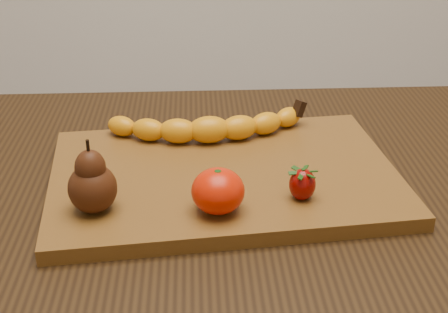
{
  "coord_description": "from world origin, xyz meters",
  "views": [
    {
      "loc": [
        -0.01,
        -0.71,
        1.17
      ],
      "look_at": [
        0.02,
        0.01,
        0.8
      ],
      "focal_mm": 50.0,
      "sensor_mm": 36.0,
      "label": 1
    }
  ],
  "objects_px": {
    "pear": "(91,176)",
    "mandarin": "(218,191)",
    "cutting_board": "(224,177)",
    "table": "(209,249)"
  },
  "relations": [
    {
      "from": "pear",
      "to": "mandarin",
      "type": "relative_size",
      "value": 1.43
    },
    {
      "from": "cutting_board",
      "to": "pear",
      "type": "bearing_deg",
      "value": -156.18
    },
    {
      "from": "pear",
      "to": "mandarin",
      "type": "xyz_separation_m",
      "value": [
        0.15,
        -0.01,
        -0.02
      ]
    },
    {
      "from": "table",
      "to": "mandarin",
      "type": "relative_size",
      "value": 16.06
    },
    {
      "from": "cutting_board",
      "to": "pear",
      "type": "distance_m",
      "value": 0.19
    },
    {
      "from": "table",
      "to": "cutting_board",
      "type": "xyz_separation_m",
      "value": [
        0.02,
        0.01,
        0.11
      ]
    },
    {
      "from": "table",
      "to": "pear",
      "type": "distance_m",
      "value": 0.22
    },
    {
      "from": "cutting_board",
      "to": "mandarin",
      "type": "bearing_deg",
      "value": -102.44
    },
    {
      "from": "cutting_board",
      "to": "mandarin",
      "type": "height_order",
      "value": "mandarin"
    },
    {
      "from": "cutting_board",
      "to": "mandarin",
      "type": "relative_size",
      "value": 7.23
    }
  ]
}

